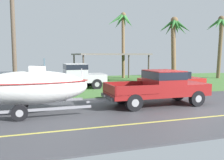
# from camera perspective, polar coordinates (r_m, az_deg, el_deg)

# --- Properties ---
(ground) EXTENTS (36.00, 22.00, 0.11)m
(ground) POSITION_cam_1_polar(r_m,az_deg,el_deg) (19.96, 3.46, -1.57)
(ground) COLOR #424247
(pickup_truck_towing) EXTENTS (5.46, 2.02, 1.80)m
(pickup_truck_towing) POSITION_cam_1_polar(r_m,az_deg,el_deg) (12.84, 11.77, -1.30)
(pickup_truck_towing) COLOR maroon
(pickup_truck_towing) RESTS_ON ground
(boat_on_trailer) EXTENTS (6.06, 2.25, 2.44)m
(boat_on_trailer) POSITION_cam_1_polar(r_m,az_deg,el_deg) (11.14, -18.40, -1.66)
(boat_on_trailer) COLOR gray
(boat_on_trailer) RESTS_ON ground
(parked_pickup_background) EXTENTS (5.48, 2.13, 1.93)m
(parked_pickup_background) POSITION_cam_1_polar(r_m,az_deg,el_deg) (18.70, -8.74, 1.18)
(parked_pickup_background) COLOR silver
(parked_pickup_background) RESTS_ON ground
(parked_sedan_near) EXTENTS (4.70, 1.95, 1.38)m
(parked_sedan_near) POSITION_cam_1_polar(r_m,az_deg,el_deg) (18.40, 13.64, -0.22)
(parked_sedan_near) COLOR #B21E19
(parked_sedan_near) RESTS_ON ground
(parked_sedan_far) EXTENTS (4.31, 1.92, 1.38)m
(parked_sedan_far) POSITION_cam_1_polar(r_m,az_deg,el_deg) (18.59, -22.36, -0.44)
(parked_sedan_far) COLOR black
(parked_sedan_far) RESTS_ON ground
(carport_awning) EXTENTS (6.48, 5.30, 2.71)m
(carport_awning) POSITION_cam_1_polar(r_m,az_deg,el_deg) (23.33, -0.67, 5.92)
(carport_awning) COLOR #4C4238
(carport_awning) RESTS_ON ground
(palm_tree_near_left) EXTENTS (3.01, 3.43, 5.94)m
(palm_tree_near_left) POSITION_cam_1_polar(r_m,az_deg,el_deg) (22.55, 14.45, 10.37)
(palm_tree_near_left) COLOR brown
(palm_tree_near_left) RESTS_ON ground
(palm_tree_near_right) EXTENTS (2.55, 2.90, 6.73)m
(palm_tree_near_right) POSITION_cam_1_polar(r_m,az_deg,el_deg) (28.85, 24.12, 10.27)
(palm_tree_near_right) COLOR brown
(palm_tree_near_right) RESTS_ON ground
(palm_tree_mid) EXTENTS (3.07, 2.89, 7.15)m
(palm_tree_mid) POSITION_cam_1_polar(r_m,az_deg,el_deg) (26.91, 2.53, 12.28)
(palm_tree_mid) COLOR brown
(palm_tree_mid) RESTS_ON ground
(utility_pole) EXTENTS (0.24, 1.80, 7.09)m
(utility_pole) POSITION_cam_1_polar(r_m,az_deg,el_deg) (15.04, -22.13, 9.70)
(utility_pole) COLOR brown
(utility_pole) RESTS_ON ground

